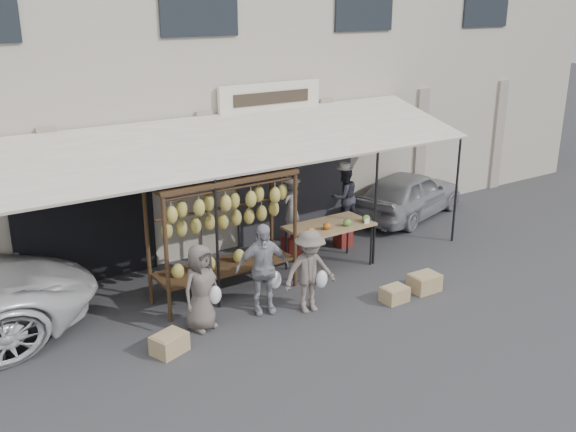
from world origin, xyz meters
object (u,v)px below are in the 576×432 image
object	(u,v)px
customer_left	(201,288)
crate_far	(169,344)
banana_rack	(224,213)
vendor_right	(344,197)
vendor_left	(292,208)
sedan	(409,194)
customer_mid	(263,269)
customer_right	(310,271)
produce_table	(331,227)
crate_near_b	(424,283)
crate_near_a	(394,294)

from	to	relation	value
customer_left	crate_far	world-z (taller)	customer_left
banana_rack	vendor_right	xyz separation A→B (m)	(3.28, 0.78, -0.47)
vendor_left	sedan	size ratio (longest dim) A/B	0.35
customer_mid	customer_right	xyz separation A→B (m)	(0.67, -0.41, -0.06)
produce_table	vendor_left	distance (m)	0.96
sedan	customer_right	bearing A→B (deg)	102.37
sedan	vendor_left	bearing A→B (deg)	81.93
crate_near_b	banana_rack	bearing A→B (deg)	149.40
customer_mid	crate_near_a	world-z (taller)	customer_mid
customer_left	crate_near_b	distance (m)	4.17
produce_table	customer_mid	distance (m)	2.27
vendor_right	customer_left	world-z (taller)	vendor_right
customer_mid	produce_table	bearing A→B (deg)	40.52
vendor_right	crate_far	xyz separation A→B (m)	(-4.95, -2.04, -0.95)
produce_table	customer_right	bearing A→B (deg)	-138.03
banana_rack	customer_mid	bearing A→B (deg)	-76.32
vendor_left	crate_far	size ratio (longest dim) A/B	2.41
produce_table	crate_far	bearing A→B (deg)	-162.81
customer_left	customer_right	size ratio (longest dim) A/B	0.99
crate_near_a	produce_table	bearing A→B (deg)	91.10
customer_mid	crate_near_a	size ratio (longest dim) A/B	3.52
banana_rack	crate_far	size ratio (longest dim) A/B	5.20
crate_near_b	crate_far	distance (m)	4.80
vendor_right	crate_far	size ratio (longest dim) A/B	2.65
produce_table	crate_near_b	bearing A→B (deg)	-66.38
customer_right	customer_left	bearing A→B (deg)	173.14
customer_left	customer_right	bearing A→B (deg)	-30.20
customer_left	customer_right	distance (m)	1.86
crate_far	sedan	bearing A→B (deg)	19.76
crate_far	vendor_right	bearing A→B (deg)	22.38
crate_near_a	crate_near_b	world-z (taller)	crate_near_b
sedan	vendor_right	bearing A→B (deg)	87.78
produce_table	customer_right	size ratio (longest dim) A/B	1.17
produce_table	crate_far	size ratio (longest dim) A/B	3.40
customer_right	vendor_right	bearing A→B (deg)	48.69
produce_table	crate_near_a	distance (m)	1.97
customer_mid	crate_far	world-z (taller)	customer_mid
vendor_right	crate_near_b	size ratio (longest dim) A/B	2.49
banana_rack	produce_table	size ratio (longest dim) A/B	1.53
produce_table	crate_near_b	size ratio (longest dim) A/B	3.19
banana_rack	crate_far	xyz separation A→B (m)	(-1.67, -1.26, -1.42)
vendor_right	customer_left	distance (m)	4.51
produce_table	vendor_right	distance (m)	1.28
customer_left	vendor_right	bearing A→B (deg)	5.42
customer_left	crate_far	distance (m)	1.03
produce_table	banana_rack	bearing A→B (deg)	179.34
customer_mid	crate_far	xyz separation A→B (m)	(-1.89, -0.36, -0.64)
vendor_left	crate_near_a	world-z (taller)	vendor_left
customer_left	crate_near_b	bearing A→B (deg)	-29.63
vendor_left	crate_near_b	size ratio (longest dim) A/B	2.27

